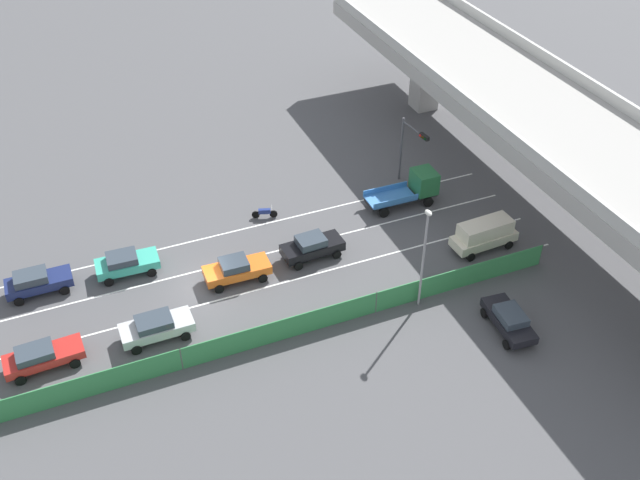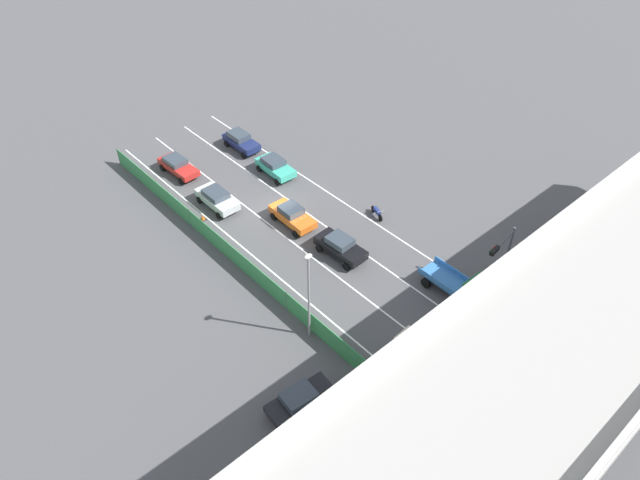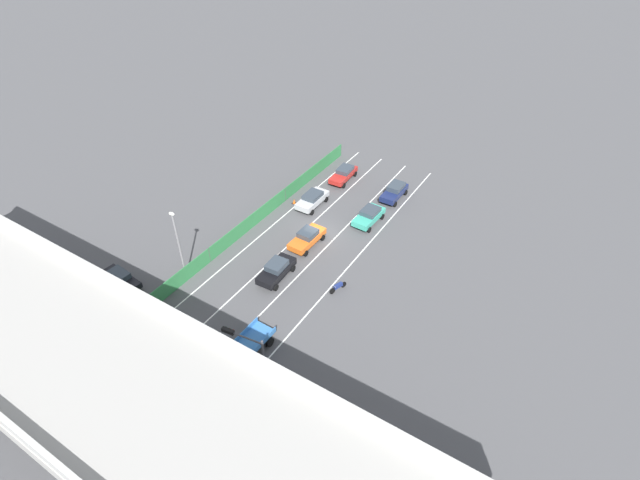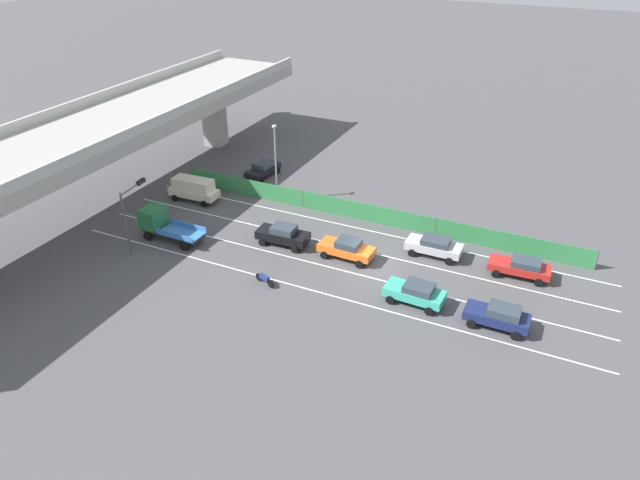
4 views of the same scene
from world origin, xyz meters
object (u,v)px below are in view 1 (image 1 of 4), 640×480
at_px(car_taxi_teal, 126,263).
at_px(car_sedan_red, 42,356).
at_px(car_taxi_orange, 236,269).
at_px(traffic_light, 410,143).
at_px(street_lamp, 424,250).
at_px(traffic_cone, 177,353).
at_px(parked_sedan_dark, 509,319).
at_px(motorcycle, 265,213).
at_px(car_sedan_silver, 156,326).
at_px(flatbed_truck_blue, 414,188).
at_px(car_sedan_black, 312,246).
at_px(car_van_cream, 484,234).
at_px(car_sedan_navy, 37,281).

relative_size(car_taxi_teal, car_sedan_red, 0.93).
relative_size(car_taxi_orange, traffic_light, 0.81).
distance_m(car_taxi_orange, street_lamp, 12.90).
xyz_separation_m(car_taxi_orange, traffic_cone, (5.41, -5.50, -0.64)).
distance_m(parked_sedan_dark, street_lamp, 6.89).
xyz_separation_m(motorcycle, parked_sedan_dark, (17.27, 10.15, 0.42)).
distance_m(motorcycle, traffic_light, 12.58).
relative_size(car_taxi_orange, car_sedan_silver, 1.01).
height_order(car_taxi_orange, parked_sedan_dark, car_taxi_orange).
height_order(flatbed_truck_blue, parked_sedan_dark, flatbed_truck_blue).
height_order(car_sedan_black, car_van_cream, car_van_cream).
xyz_separation_m(car_sedan_black, car_taxi_teal, (-3.26, -12.41, -0.04)).
distance_m(car_sedan_black, car_sedan_silver, 12.42).
relative_size(flatbed_truck_blue, traffic_light, 1.00).
height_order(motorcycle, traffic_light, traffic_light).
bearing_deg(motorcycle, car_sedan_red, -61.60).
bearing_deg(motorcycle, flatbed_truck_blue, 77.76).
xyz_separation_m(car_sedan_silver, traffic_cone, (2.02, 0.73, -0.64)).
bearing_deg(motorcycle, car_taxi_teal, -76.93).
bearing_deg(car_sedan_navy, traffic_cone, 37.60).
xyz_separation_m(flatbed_truck_blue, parked_sedan_dark, (14.80, -1.23, -0.44)).
distance_m(parked_sedan_dark, traffic_light, 17.48).
height_order(car_van_cream, car_sedan_navy, car_van_cream).
xyz_separation_m(car_taxi_teal, flatbed_truck_blue, (-0.05, 22.25, 0.42)).
xyz_separation_m(traffic_light, traffic_cone, (11.29, -21.69, -3.67)).
relative_size(car_taxi_orange, traffic_cone, 8.04).
relative_size(car_taxi_orange, car_sedan_red, 0.98).
distance_m(flatbed_truck_blue, traffic_light, 3.56).
distance_m(car_taxi_teal, car_sedan_navy, 5.83).
distance_m(car_taxi_teal, motorcycle, 11.17).
relative_size(car_taxi_orange, car_taxi_teal, 1.05).
distance_m(car_sedan_silver, parked_sedan_dark, 21.92).
relative_size(car_taxi_orange, car_sedan_navy, 1.06).
bearing_deg(car_taxi_teal, traffic_light, 95.85).
relative_size(car_sedan_black, car_sedan_silver, 1.00).
relative_size(car_van_cream, car_sedan_navy, 1.14).
bearing_deg(car_van_cream, motorcycle, -125.67).
bearing_deg(street_lamp, motorcycle, -154.79).
relative_size(car_sedan_navy, car_sedan_silver, 0.95).
bearing_deg(traffic_cone, parked_sedan_dark, 73.62).
xyz_separation_m(car_sedan_black, parked_sedan_dark, (11.48, 8.61, -0.07)).
bearing_deg(car_sedan_navy, car_sedan_black, 79.02).
distance_m(street_lamp, traffic_cone, 16.37).
bearing_deg(car_taxi_orange, car_sedan_silver, -61.43).
bearing_deg(car_taxi_orange, parked_sedan_dark, 51.80).
bearing_deg(traffic_light, car_taxi_orange, -70.04).
height_order(car_sedan_silver, parked_sedan_dark, car_sedan_silver).
height_order(car_van_cream, car_sedan_silver, car_van_cream).
distance_m(car_sedan_silver, motorcycle, 14.00).
bearing_deg(street_lamp, car_sedan_red, -99.21).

